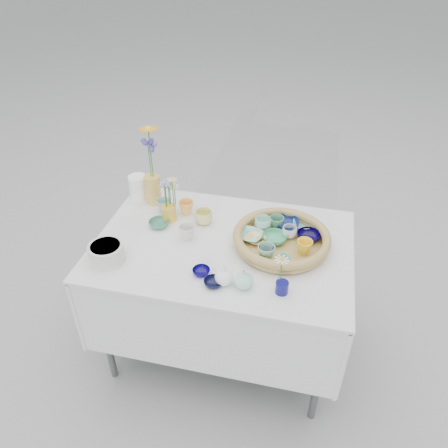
% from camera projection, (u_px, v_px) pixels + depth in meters
% --- Properties ---
extents(ground, '(80.00, 80.00, 0.00)m').
position_uv_depth(ground, '(223.00, 344.00, 2.60)').
color(ground, '#969690').
extents(display_table, '(1.26, 0.86, 0.77)m').
position_uv_depth(display_table, '(223.00, 344.00, 2.60)').
color(display_table, white).
rests_on(display_table, ground).
extents(wicker_tray, '(0.47, 0.47, 0.08)m').
position_uv_depth(wicker_tray, '(281.00, 239.00, 2.12)').
color(wicker_tray, olive).
rests_on(wicker_tray, display_table).
extents(tray_ceramic_0, '(0.14, 0.14, 0.04)m').
position_uv_depth(tray_ceramic_0, '(286.00, 224.00, 2.22)').
color(tray_ceramic_0, navy).
rests_on(tray_ceramic_0, wicker_tray).
extents(tray_ceramic_1, '(0.15, 0.15, 0.04)m').
position_uv_depth(tray_ceramic_1, '(309.00, 236.00, 2.14)').
color(tray_ceramic_1, black).
rests_on(tray_ceramic_1, wicker_tray).
extents(tray_ceramic_2, '(0.10, 0.10, 0.07)m').
position_uv_depth(tray_ceramic_2, '(304.00, 247.00, 2.05)').
color(tray_ceramic_2, yellow).
rests_on(tray_ceramic_2, wicker_tray).
extents(tray_ceramic_3, '(0.14, 0.14, 0.04)m').
position_uv_depth(tray_ceramic_3, '(274.00, 238.00, 2.13)').
color(tray_ceramic_3, '#41A571').
rests_on(tray_ceramic_3, wicker_tray).
extents(tray_ceramic_4, '(0.10, 0.10, 0.08)m').
position_uv_depth(tray_ceramic_4, '(266.00, 253.00, 2.01)').
color(tray_ceramic_4, '#7AB489').
rests_on(tray_ceramic_4, wicker_tray).
extents(tray_ceramic_5, '(0.15, 0.15, 0.03)m').
position_uv_depth(tray_ceramic_5, '(250.00, 236.00, 2.15)').
color(tray_ceramic_5, '#7FCBB7').
rests_on(tray_ceramic_5, wicker_tray).
extents(tray_ceramic_6, '(0.10, 0.10, 0.07)m').
position_uv_depth(tray_ceramic_6, '(263.00, 224.00, 2.20)').
color(tray_ceramic_6, '#A0DCC7').
rests_on(tray_ceramic_6, wicker_tray).
extents(tray_ceramic_7, '(0.09, 0.09, 0.06)m').
position_uv_depth(tray_ceramic_7, '(289.00, 232.00, 2.15)').
color(tray_ceramic_7, silver).
rests_on(tray_ceramic_7, wicker_tray).
extents(tray_ceramic_8, '(0.13, 0.13, 0.03)m').
position_uv_depth(tray_ceramic_8, '(304.00, 225.00, 2.23)').
color(tray_ceramic_8, '#8FC1D7').
rests_on(tray_ceramic_8, wicker_tray).
extents(tray_ceramic_9, '(0.09, 0.09, 0.07)m').
position_uv_depth(tray_ceramic_9, '(266.00, 253.00, 2.01)').
color(tray_ceramic_9, navy).
rests_on(tray_ceramic_9, wicker_tray).
extents(tray_ceramic_10, '(0.12, 0.12, 0.02)m').
position_uv_depth(tray_ceramic_10, '(255.00, 239.00, 2.13)').
color(tray_ceramic_10, '#FFC573').
rests_on(tray_ceramic_10, wicker_tray).
extents(tray_ceramic_11, '(0.08, 0.08, 0.06)m').
position_uv_depth(tray_ceramic_11, '(284.00, 262.00, 1.97)').
color(tray_ceramic_11, '#70B795').
rests_on(tray_ceramic_11, wicker_tray).
extents(tray_ceramic_12, '(0.08, 0.08, 0.07)m').
position_uv_depth(tray_ceramic_12, '(276.00, 223.00, 2.20)').
color(tray_ceramic_12, '#498961').
rests_on(tray_ceramic_12, wicker_tray).
extents(loose_ceramic_0, '(0.10, 0.10, 0.07)m').
position_uv_depth(loose_ceramic_0, '(186.00, 207.00, 2.35)').
color(loose_ceramic_0, '#FFB44D').
rests_on(loose_ceramic_0, display_table).
extents(loose_ceramic_1, '(0.12, 0.12, 0.07)m').
position_uv_depth(loose_ceramic_1, '(204.00, 217.00, 2.27)').
color(loose_ceramic_1, '#E4DB7A').
rests_on(loose_ceramic_1, display_table).
extents(loose_ceramic_2, '(0.11, 0.11, 0.03)m').
position_uv_depth(loose_ceramic_2, '(159.00, 224.00, 2.26)').
color(loose_ceramic_2, '#397A5D').
rests_on(loose_ceramic_2, display_table).
extents(loose_ceramic_3, '(0.10, 0.10, 0.07)m').
position_uv_depth(loose_ceramic_3, '(187.00, 232.00, 2.16)').
color(loose_ceramic_3, beige).
rests_on(loose_ceramic_3, display_table).
extents(loose_ceramic_4, '(0.08, 0.08, 0.03)m').
position_uv_depth(loose_ceramic_4, '(201.00, 272.00, 1.97)').
color(loose_ceramic_4, '#07014B').
rests_on(loose_ceramic_4, display_table).
extents(loose_ceramic_5, '(0.10, 0.10, 0.07)m').
position_uv_depth(loose_ceramic_5, '(164.00, 206.00, 2.36)').
color(loose_ceramic_5, '#8EB4B1').
rests_on(loose_ceramic_5, display_table).
extents(loose_ceramic_6, '(0.11, 0.11, 0.03)m').
position_uv_depth(loose_ceramic_6, '(213.00, 283.00, 1.91)').
color(loose_ceramic_6, black).
rests_on(loose_ceramic_6, display_table).
extents(fluted_bowl, '(0.18, 0.18, 0.09)m').
position_uv_depth(fluted_bowl, '(107.00, 253.00, 2.03)').
color(fluted_bowl, silver).
rests_on(fluted_bowl, display_table).
extents(bud_vase_paleblue, '(0.10, 0.10, 0.12)m').
position_uv_depth(bud_vase_paleblue, '(224.00, 273.00, 1.89)').
color(bud_vase_paleblue, white).
rests_on(bud_vase_paleblue, display_table).
extents(bud_vase_seafoam, '(0.11, 0.11, 0.09)m').
position_uv_depth(bud_vase_seafoam, '(244.00, 279.00, 1.88)').
color(bud_vase_seafoam, '#A0E2CC').
rests_on(bud_vase_seafoam, display_table).
extents(bud_vase_cobalt, '(0.06, 0.06, 0.06)m').
position_uv_depth(bud_vase_cobalt, '(282.00, 287.00, 1.86)').
color(bud_vase_cobalt, '#0E0E5D').
rests_on(bud_vase_cobalt, display_table).
extents(single_daisy, '(0.09, 0.09, 0.13)m').
position_uv_depth(single_daisy, '(281.00, 270.00, 1.82)').
color(single_daisy, white).
rests_on(single_daisy, bud_vase_cobalt).
extents(tall_vase_yellow, '(0.11, 0.11, 0.16)m').
position_uv_depth(tall_vase_yellow, '(153.00, 189.00, 2.41)').
color(tall_vase_yellow, gold).
rests_on(tall_vase_yellow, display_table).
extents(gerbera, '(0.13, 0.13, 0.29)m').
position_uv_depth(gerbera, '(151.00, 153.00, 2.29)').
color(gerbera, orange).
rests_on(gerbera, tall_vase_yellow).
extents(hydrangea, '(0.07, 0.07, 0.25)m').
position_uv_depth(hydrangea, '(150.00, 161.00, 2.32)').
color(hydrangea, '#463E9B').
rests_on(hydrangea, tall_vase_yellow).
extents(white_pitcher, '(0.17, 0.15, 0.14)m').
position_uv_depth(white_pitcher, '(138.00, 187.00, 2.46)').
color(white_pitcher, white).
rests_on(white_pitcher, display_table).
extents(daisy_cup, '(0.10, 0.10, 0.08)m').
position_uv_depth(daisy_cup, '(169.00, 213.00, 2.30)').
color(daisy_cup, gold).
rests_on(daisy_cup, display_table).
extents(daisy_posy, '(0.11, 0.11, 0.16)m').
position_uv_depth(daisy_posy, '(170.00, 192.00, 2.23)').
color(daisy_posy, silver).
rests_on(daisy_posy, daisy_cup).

